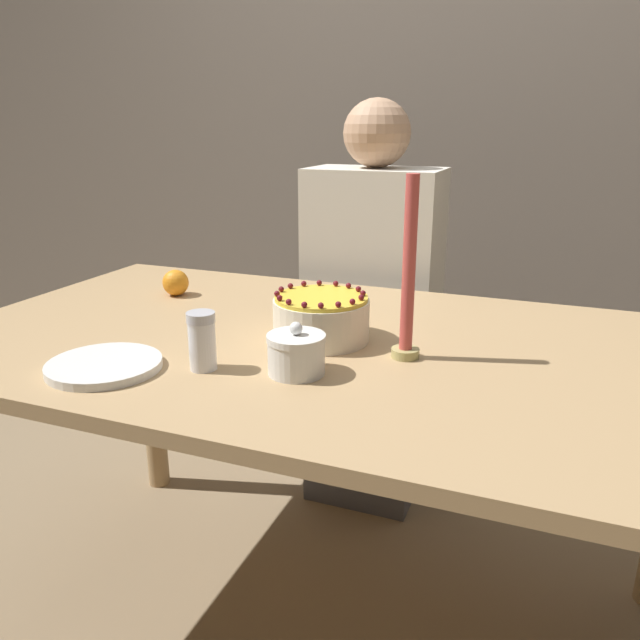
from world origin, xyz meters
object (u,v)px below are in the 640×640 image
Objects in this scene: sugar_shaker at (202,341)px; candle at (408,284)px; sugar_bowl at (296,354)px; person_man_blue_shirt at (372,333)px; cake at (320,318)px.

candle is at bearing 30.36° from sugar_shaker.
person_man_blue_shirt is (-0.11, 0.85, -0.25)m from sugar_bowl.
sugar_shaker is at bearing -149.64° from candle.
sugar_shaker reaches higher than cake.
sugar_bowl is 0.98× the size of sugar_shaker.
sugar_bowl is 0.08× the size of person_man_blue_shirt.
sugar_bowl is 0.25m from candle.
sugar_bowl is at bearing -81.76° from cake.
candle reaches higher than cake.
cake is at bearing 58.25° from sugar_shaker.
sugar_shaker is at bearing 86.32° from person_man_blue_shirt.
person_man_blue_shirt reaches higher than sugar_shaker.
sugar_bowl is at bearing 14.51° from sugar_shaker.
sugar_shaker is 0.40m from candle.
candle is at bearing 111.48° from person_man_blue_shirt.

